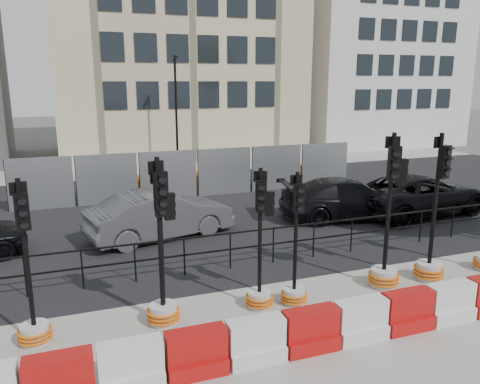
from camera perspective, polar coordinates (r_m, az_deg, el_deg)
name	(u,v)px	position (r m, az deg, el deg)	size (l,w,h in m)	color
ground	(293,281)	(11.64, 6.47, -10.73)	(120.00, 120.00, 0.00)	#51514C
sidewalk_near	(365,344)	(9.35, 15.01, -17.49)	(40.00, 6.00, 0.02)	gray
road	(211,208)	(17.80, -3.53, -2.01)	(40.00, 14.00, 0.03)	black
sidewalk_far	(165,168)	(26.36, -9.09, 2.90)	(40.00, 4.00, 0.02)	gray
building_cream	(173,13)	(32.47, -8.18, 20.82)	(15.00, 10.06, 18.00)	beige
building_white	(370,36)	(38.42, 15.52, 17.81)	(12.00, 9.06, 16.00)	silver
kerb_railing	(273,239)	(12.39, 4.09, -5.72)	(18.00, 0.04, 1.00)	black
heras_fencing	(205,177)	(20.49, -4.31, 1.86)	(14.33, 1.72, 2.00)	#909398
lamp_post_far	(176,111)	(25.07, -7.77, 9.82)	(0.12, 0.56, 6.00)	black
barrier_row	(360,322)	(9.32, 14.43, -15.06)	(15.70, 0.50, 0.80)	#B0120E
traffic_signal_a	(33,311)	(9.57, -23.97, -13.16)	(0.62, 0.62, 3.13)	silver
traffic_signal_b	(164,287)	(9.57, -9.29, -11.40)	(0.62, 0.62, 3.16)	silver
traffic_signal_c	(163,291)	(9.54, -9.41, -11.87)	(0.67, 0.67, 3.38)	silver
traffic_signal_d	(260,276)	(10.03, 2.46, -10.19)	(0.60, 0.60, 3.05)	silver
traffic_signal_e	(295,278)	(10.29, 6.69, -10.38)	(0.58, 0.58, 2.93)	silver
traffic_signal_f	(386,252)	(11.45, 17.39, -7.01)	(0.72, 0.72, 3.64)	silver
traffic_signal_g	(431,251)	(12.26, 22.26, -6.68)	(0.71, 0.71, 3.59)	silver
car_b	(161,215)	(14.55, -9.65, -2.76)	(4.71, 2.57, 1.47)	#4A4A4F
car_c	(349,199)	(16.82, 13.20, -0.82)	(5.18, 2.83, 1.42)	black
car_d	(419,194)	(18.12, 20.95, -0.27)	(5.52, 2.97, 1.47)	black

